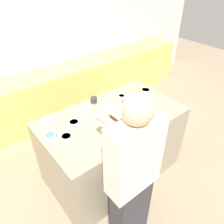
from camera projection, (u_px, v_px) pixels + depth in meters
name	position (u px, v px, depth m)	size (l,w,h in m)	color
ground_plane	(112.00, 169.00, 3.11)	(12.00, 12.00, 0.00)	gray
wall_back	(36.00, 43.00, 3.65)	(8.00, 0.05, 2.60)	beige
back_cabinet_block	(53.00, 95.00, 3.94)	(6.00, 0.60, 0.88)	#DBBC60
kitchen_island	(113.00, 145.00, 2.84)	(1.69, 0.98, 0.95)	gray
baking_tray	(121.00, 123.00, 2.45)	(0.37, 0.33, 0.01)	#B2B2BC
gingerbread_house	(121.00, 115.00, 2.39)	(0.21, 0.16, 0.26)	#5B2D14
decorative_tree	(138.00, 90.00, 2.69)	(0.14, 0.14, 0.37)	#DBD675
candy_bowl_behind_tray	(121.00, 97.00, 2.88)	(0.09, 0.09, 0.04)	silver
candy_bowl_far_right	(47.00, 120.00, 2.46)	(0.11, 0.11, 0.04)	white
candy_bowl_front_corner	(66.00, 137.00, 2.22)	(0.12, 0.12, 0.04)	white
candy_bowl_far_left	(74.00, 123.00, 2.41)	(0.12, 0.12, 0.04)	white
candy_bowl_near_tray_right	(82.00, 112.00, 2.58)	(0.10, 0.10, 0.04)	silver
candy_bowl_near_tray_left	(146.00, 91.00, 3.00)	(0.13, 0.13, 0.05)	white
candy_bowl_beside_tree	(50.00, 137.00, 2.22)	(0.12, 0.12, 0.05)	white
cookbook	(106.00, 107.00, 2.69)	(0.16, 0.14, 0.02)	#CCB78C
mug	(94.00, 100.00, 2.78)	(0.08, 0.08, 0.08)	#2D2D33
person	(132.00, 180.00, 1.87)	(0.46, 0.58, 1.76)	#333338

